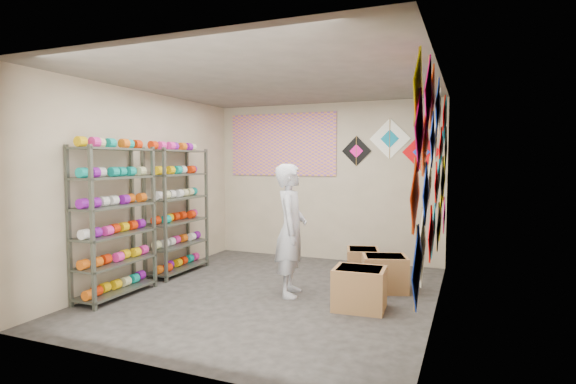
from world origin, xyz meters
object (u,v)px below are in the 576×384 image
at_px(shelf_rack_front, 114,222).
at_px(carton_b, 385,273).
at_px(shopkeeper, 291,230).
at_px(carton_c, 363,263).
at_px(carton_a, 360,289).
at_px(shelf_rack_back, 177,211).

height_order(shelf_rack_front, carton_b, shelf_rack_front).
relative_size(shopkeeper, carton_c, 3.37).
xyz_separation_m(shelf_rack_front, shopkeeper, (2.02, 0.91, -0.11)).
xyz_separation_m(carton_a, carton_b, (0.14, 0.85, -0.01)).
distance_m(shopkeeper, carton_a, 1.14).
height_order(shelf_rack_front, carton_a, shelf_rack_front).
bearing_deg(shelf_rack_back, shopkeeper, -11.06).
xyz_separation_m(shelf_rack_back, carton_a, (2.96, -0.62, -0.71)).
height_order(carton_b, carton_c, carton_b).
distance_m(shopkeeper, carton_c, 1.47).
height_order(shopkeeper, carton_c, shopkeeper).
xyz_separation_m(shopkeeper, carton_b, (1.08, 0.63, -0.60)).
bearing_deg(shopkeeper, carton_a, -117.75).
bearing_deg(carton_a, shelf_rack_back, 164.53).
bearing_deg(carton_c, shelf_rack_back, -179.76).
height_order(carton_a, carton_c, carton_a).
xyz_separation_m(shelf_rack_front, carton_c, (2.69, 2.05, -0.73)).
bearing_deg(shelf_rack_back, carton_a, -11.79).
relative_size(shelf_rack_front, carton_c, 3.83).
height_order(shelf_rack_back, carton_a, shelf_rack_back).
bearing_deg(carton_b, shopkeeper, -167.39).
distance_m(shelf_rack_front, carton_c, 3.46).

